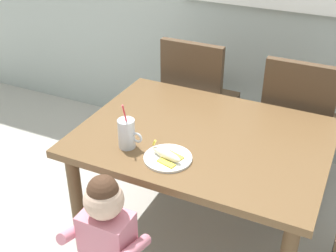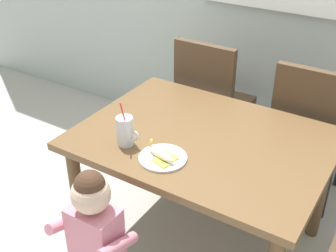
# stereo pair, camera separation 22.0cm
# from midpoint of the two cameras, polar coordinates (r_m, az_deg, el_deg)

# --- Properties ---
(ground_plane) EXTENTS (24.00, 24.00, 0.00)m
(ground_plane) POSITION_cam_midpoint_polar(r_m,az_deg,el_deg) (2.69, 6.47, -14.34)
(ground_plane) COLOR #B7B2A8
(dining_table) EXTENTS (1.27, 0.95, 0.71)m
(dining_table) POSITION_cam_midpoint_polar(r_m,az_deg,el_deg) (2.30, 7.35, -3.47)
(dining_table) COLOR brown
(dining_table) RESTS_ON ground
(dining_chair_left) EXTENTS (0.44, 0.44, 0.96)m
(dining_chair_left) POSITION_cam_midpoint_polar(r_m,az_deg,el_deg) (3.00, 7.67, 3.65)
(dining_chair_left) COLOR #4C3826
(dining_chair_left) RESTS_ON ground
(dining_chair_right) EXTENTS (0.44, 0.45, 0.96)m
(dining_chair_right) POSITION_cam_midpoint_polar(r_m,az_deg,el_deg) (2.80, 20.15, -0.20)
(dining_chair_right) COLOR #4C3826
(dining_chair_right) RESTS_ON ground
(toddler_standing) EXTENTS (0.33, 0.24, 0.84)m
(toddler_standing) POSITION_cam_midpoint_polar(r_m,az_deg,el_deg) (1.97, -6.35, -13.46)
(toddler_standing) COLOR #3F4760
(toddler_standing) RESTS_ON ground
(milk_cup) EXTENTS (0.13, 0.08, 0.25)m
(milk_cup) POSITION_cam_midpoint_polar(r_m,az_deg,el_deg) (2.13, -2.68, -0.94)
(milk_cup) COLOR silver
(milk_cup) RESTS_ON dining_table
(snack_plate) EXTENTS (0.23, 0.23, 0.01)m
(snack_plate) POSITION_cam_midpoint_polar(r_m,az_deg,el_deg) (2.06, 2.39, -4.29)
(snack_plate) COLOR white
(snack_plate) RESTS_ON dining_table
(peeled_banana) EXTENTS (0.18, 0.13, 0.07)m
(peeled_banana) POSITION_cam_midpoint_polar(r_m,az_deg,el_deg) (2.04, 2.23, -3.84)
(peeled_banana) COLOR #F4EAC6
(peeled_banana) RESTS_ON snack_plate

